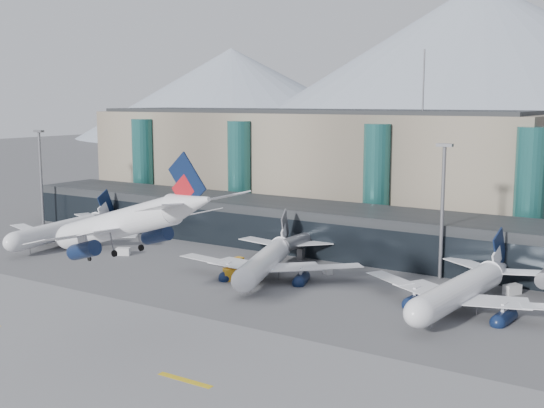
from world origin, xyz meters
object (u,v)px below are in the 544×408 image
(lightmast_mid, at_px, (443,203))
(veh_a, at_px, (123,251))
(veh_b, at_px, (237,262))
(veh_d, at_px, (512,289))
(jet_parked_right, at_px, (469,279))
(veh_f, at_px, (39,234))
(veh_g, at_px, (327,271))
(lightmast_left, at_px, (41,172))
(hero_jet, at_px, (132,215))
(jet_parked_mid, at_px, (269,252))
(jet_parked_left, at_px, (70,223))
(veh_h, at_px, (235,274))

(lightmast_mid, height_order, veh_a, lightmast_mid)
(veh_b, height_order, veh_d, veh_d)
(lightmast_mid, xyz_separation_m, jet_parked_right, (9.93, -15.41, -9.62))
(jet_parked_right, xyz_separation_m, veh_f, (-106.13, -0.16, -3.83))
(veh_a, xyz_separation_m, veh_g, (45.26, 9.67, -0.18))
(jet_parked_right, distance_m, veh_d, 13.17)
(veh_b, bearing_deg, lightmast_mid, -64.39)
(jet_parked_right, xyz_separation_m, veh_b, (-48.40, 2.96, -4.00))
(veh_d, relative_size, veh_g, 1.38)
(veh_b, relative_size, veh_g, 1.25)
(jet_parked_right, distance_m, veh_f, 106.20)
(lightmast_left, height_order, veh_g, lightmast_left)
(hero_jet, bearing_deg, veh_b, 114.11)
(veh_a, bearing_deg, jet_parked_right, -26.40)
(hero_jet, height_order, jet_parked_right, hero_jet)
(hero_jet, bearing_deg, jet_parked_mid, 102.24)
(jet_parked_mid, xyz_separation_m, veh_g, (9.02, 6.96, -4.00))
(jet_parked_right, relative_size, veh_d, 12.90)
(lightmast_left, bearing_deg, jet_parked_left, -26.20)
(veh_f, xyz_separation_m, veh_g, (76.65, 7.00, -0.32))
(jet_parked_mid, bearing_deg, hero_jet, 167.60)
(veh_g, bearing_deg, lightmast_mid, 61.33)
(veh_a, relative_size, veh_g, 1.33)
(jet_parked_left, xyz_separation_m, veh_g, (65.18, 6.86, -4.11))
(veh_b, bearing_deg, jet_parked_right, -85.82)
(veh_a, height_order, veh_f, veh_f)
(jet_parked_mid, relative_size, veh_d, 12.58)
(hero_jet, distance_m, veh_h, 39.25)
(lightmast_left, relative_size, veh_d, 8.42)
(veh_a, bearing_deg, lightmast_mid, -12.85)
(jet_parked_right, height_order, veh_g, jet_parked_right)
(jet_parked_left, height_order, jet_parked_right, jet_parked_right)
(lightmast_left, height_order, veh_d, lightmast_left)
(veh_a, xyz_separation_m, veh_f, (-31.40, 2.67, 0.14))
(hero_jet, distance_m, jet_parked_left, 74.28)
(jet_parked_right, bearing_deg, veh_g, 82.43)
(veh_b, distance_m, veh_g, 19.31)
(hero_jet, distance_m, jet_parked_mid, 43.35)
(hero_jet, height_order, veh_b, hero_jet)
(jet_parked_mid, distance_m, veh_h, 8.18)
(jet_parked_right, relative_size, veh_b, 14.29)
(veh_h, bearing_deg, veh_a, 123.75)
(lightmast_left, height_order, veh_a, lightmast_left)
(veh_f, bearing_deg, jet_parked_right, -97.00)
(jet_parked_left, bearing_deg, veh_f, 82.24)
(lightmast_mid, distance_m, hero_jet, 61.65)
(veh_f, bearing_deg, veh_h, -102.82)
(lightmast_mid, distance_m, veh_h, 41.17)
(lightmast_left, xyz_separation_m, jet_parked_left, (25.27, -12.43, -9.67))
(lightmast_left, bearing_deg, veh_a, -18.64)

